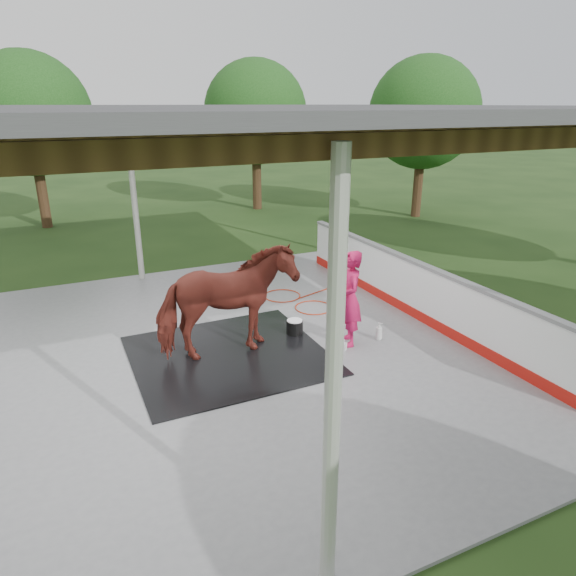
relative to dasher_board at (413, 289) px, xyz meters
name	(u,v)px	position (x,y,z in m)	size (l,w,h in m)	color
ground	(192,361)	(-4.60, 0.00, -0.59)	(100.00, 100.00, 0.00)	#1E3814
concrete_slab	(192,360)	(-4.60, 0.00, -0.57)	(12.00, 10.00, 0.05)	slate
pavilion_structure	(175,116)	(-4.60, 0.00, 3.37)	(12.60, 10.60, 4.05)	beige
dasher_board	(413,289)	(0.00, 0.00, 0.00)	(0.16, 8.00, 1.15)	#B6160F
tree_belt	(181,126)	(-4.30, 0.90, 3.20)	(28.00, 28.00, 5.80)	#382314
rubber_mat	(229,355)	(-4.00, -0.16, -0.53)	(3.18, 2.98, 0.02)	black
horse	(226,303)	(-4.00, -0.16, 0.44)	(1.03, 2.26, 1.91)	maroon
handler	(350,299)	(-1.88, -0.61, 0.32)	(0.63, 0.41, 1.72)	#C4144D
wash_bucket	(295,327)	(-2.60, 0.13, -0.39)	(0.31, 0.31, 0.29)	black
soap_bottle_a	(379,331)	(-1.30, -0.72, -0.38)	(0.13, 0.13, 0.33)	silver
soap_bottle_b	(344,345)	(-2.10, -0.82, -0.44)	(0.09, 0.09, 0.20)	#338CD8
hose_coil	(297,301)	(-1.81, 1.63, -0.53)	(1.80, 1.74, 0.02)	#AD290C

